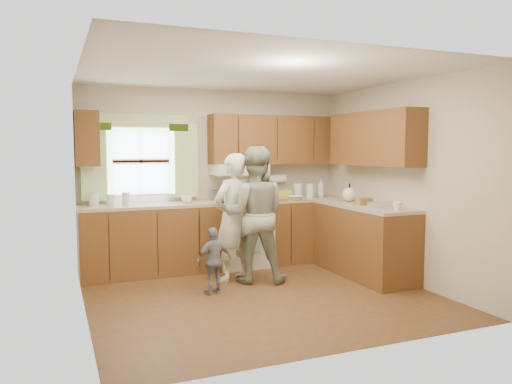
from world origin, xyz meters
name	(u,v)px	position (x,y,z in m)	size (l,w,h in m)	color
room	(261,186)	(0.00, 0.00, 1.25)	(3.80, 3.80, 3.80)	#4A2C17
kitchen_fixtures	(272,209)	(0.61, 1.08, 0.84)	(3.80, 2.25, 2.15)	#46290F
stove	(242,233)	(0.30, 1.44, 0.47)	(0.76, 0.67, 1.07)	silver
woman_left	(233,217)	(-0.07, 0.75, 0.81)	(0.59, 0.39, 1.61)	beige
woman_right	(254,215)	(0.15, 0.59, 0.85)	(0.83, 0.64, 1.70)	#203623
child	(214,261)	(-0.48, 0.26, 0.39)	(0.45, 0.19, 0.77)	slate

